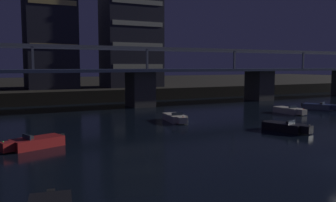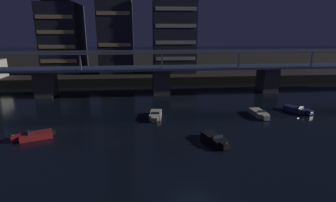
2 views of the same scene
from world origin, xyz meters
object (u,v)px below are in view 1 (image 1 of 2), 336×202
(speedboat_near_left, at_px, (175,118))
(speedboat_mid_right, at_px, (285,127))
(river_bridge, at_px, (140,80))
(tower_central, at_px, (131,35))
(speedboat_near_center, at_px, (289,110))
(speedboat_mid_left, at_px, (319,107))
(speedboat_near_right, at_px, (35,143))

(speedboat_near_left, bearing_deg, speedboat_mid_right, -55.81)
(river_bridge, bearing_deg, tower_central, 74.16)
(speedboat_near_center, relative_size, speedboat_mid_left, 1.05)
(tower_central, xyz_separation_m, speedboat_near_left, (-6.93, -33.30, -12.40))
(speedboat_near_left, bearing_deg, speedboat_mid_left, 1.62)
(speedboat_near_center, bearing_deg, speedboat_near_left, 177.34)
(speedboat_near_right, bearing_deg, speedboat_near_left, 23.18)
(tower_central, height_order, speedboat_near_right, tower_central)
(river_bridge, distance_m, speedboat_mid_left, 27.65)
(speedboat_near_center, distance_m, speedboat_near_right, 33.98)
(tower_central, distance_m, speedboat_mid_right, 45.39)
(tower_central, relative_size, speedboat_near_right, 4.21)
(speedboat_near_left, height_order, speedboat_mid_left, same)
(tower_central, bearing_deg, speedboat_mid_left, -61.44)
(tower_central, distance_m, speedboat_near_center, 37.70)
(speedboat_near_center, bearing_deg, speedboat_mid_left, 11.25)
(speedboat_near_center, height_order, speedboat_near_right, same)
(speedboat_near_left, relative_size, speedboat_mid_right, 1.01)
(speedboat_near_right, bearing_deg, river_bridge, 51.61)
(speedboat_mid_left, bearing_deg, tower_central, 118.56)
(speedboat_near_left, bearing_deg, tower_central, 78.24)
(speedboat_near_right, relative_size, speedboat_mid_right, 0.99)
(tower_central, height_order, speedboat_mid_right, tower_central)
(river_bridge, height_order, tower_central, tower_central)
(speedboat_near_left, xyz_separation_m, speedboat_mid_left, (24.68, 0.70, 0.00))
(tower_central, bearing_deg, speedboat_near_right, -119.93)
(river_bridge, relative_size, speedboat_near_left, 19.81)
(speedboat_near_left, bearing_deg, speedboat_near_center, -2.66)
(speedboat_mid_left, height_order, speedboat_mid_right, same)
(speedboat_near_left, relative_size, speedboat_near_center, 1.00)
(tower_central, xyz_separation_m, speedboat_near_center, (10.24, -34.10, -12.40))
(speedboat_near_left, height_order, speedboat_mid_right, same)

